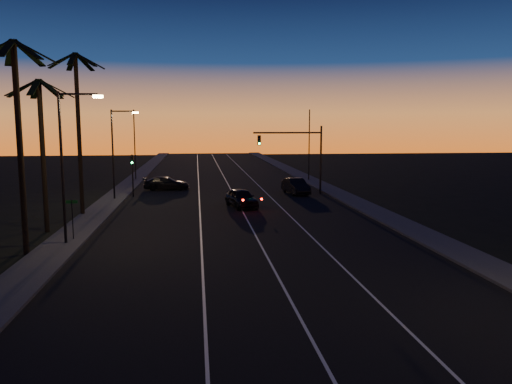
{
  "coord_description": "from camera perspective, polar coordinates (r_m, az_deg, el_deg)",
  "views": [
    {
      "loc": [
        -3.22,
        -10.08,
        7.11
      ],
      "look_at": [
        0.6,
        21.78,
        2.77
      ],
      "focal_mm": 35.0,
      "sensor_mm": 36.0,
      "label": 1
    }
  ],
  "objects": [
    {
      "name": "streetlight_left_near",
      "position": [
        31.05,
        -20.81,
        3.91
      ],
      "size": [
        2.55,
        0.26,
        9.0
      ],
      "color": "black",
      "rests_on": "ground"
    },
    {
      "name": "signal_post",
      "position": [
        50.64,
        -13.95,
        2.7
      ],
      "size": [
        0.28,
        0.37,
        4.2
      ],
      "color": "black",
      "rests_on": "ground"
    },
    {
      "name": "streetlight_left_far",
      "position": [
        48.7,
        -15.71,
        5.01
      ],
      "size": [
        2.55,
        0.26,
        8.5
      ],
      "color": "black",
      "rests_on": "ground"
    },
    {
      "name": "lead_car",
      "position": [
        43.14,
        -1.68,
        -0.69
      ],
      "size": [
        2.99,
        5.53,
        1.61
      ],
      "color": "black",
      "rests_on": "road"
    },
    {
      "name": "far_pole_right",
      "position": [
        63.74,
        6.09,
        5.32
      ],
      "size": [
        0.14,
        0.14,
        9.0
      ],
      "primitive_type": "cylinder",
      "color": "black",
      "rests_on": "ground"
    },
    {
      "name": "road",
      "position": [
        40.84,
        -2.21,
        -2.32
      ],
      "size": [
        20.0,
        170.0,
        0.01
      ],
      "primitive_type": "cube",
      "color": "black",
      "rests_on": "ground"
    },
    {
      "name": "right_car",
      "position": [
        51.62,
        4.55,
        0.67
      ],
      "size": [
        2.34,
        5.04,
        1.6
      ],
      "color": "black",
      "rests_on": "road"
    },
    {
      "name": "sidewalk_right",
      "position": [
        43.17,
        12.78,
        -1.86
      ],
      "size": [
        2.4,
        170.0,
        0.16
      ],
      "primitive_type": "cube",
      "color": "#363634",
      "rests_on": "ground"
    },
    {
      "name": "palm_far",
      "position": [
        41.08,
        -19.66,
        7.96
      ],
      "size": [
        4.25,
        4.16,
        12.53
      ],
      "color": "black",
      "rests_on": "ground"
    },
    {
      "name": "street_sign",
      "position": [
        32.46,
        -20.25,
        -2.45
      ],
      "size": [
        0.7,
        0.06,
        2.6
      ],
      "color": "black",
      "rests_on": "ground"
    },
    {
      "name": "signal_mast",
      "position": [
        51.19,
        4.87,
        5.07
      ],
      "size": [
        7.1,
        0.41,
        7.0
      ],
      "color": "black",
      "rests_on": "ground"
    },
    {
      "name": "palm_mid",
      "position": [
        35.53,
        -23.27,
        5.7
      ],
      "size": [
        4.25,
        4.16,
        10.03
      ],
      "color": "black",
      "rests_on": "ground"
    },
    {
      "name": "far_pole_left",
      "position": [
        65.6,
        -13.69,
        5.21
      ],
      "size": [
        0.14,
        0.14,
        9.0
      ],
      "primitive_type": "cylinder",
      "color": "black",
      "rests_on": "ground"
    },
    {
      "name": "cross_car",
      "position": [
        55.48,
        -10.22,
        0.98
      ],
      "size": [
        4.97,
        2.07,
        1.44
      ],
      "color": "black",
      "rests_on": "road"
    },
    {
      "name": "sidewalk_left",
      "position": [
        41.47,
        -17.84,
        -2.43
      ],
      "size": [
        2.4,
        170.0,
        0.16
      ],
      "primitive_type": "cube",
      "color": "#363634",
      "rests_on": "ground"
    },
    {
      "name": "palm_near",
      "position": [
        29.61,
        -25.5,
        6.89
      ],
      "size": [
        4.25,
        4.16,
        11.53
      ],
      "color": "black",
      "rests_on": "ground"
    },
    {
      "name": "lane_stripe_right",
      "position": [
        41.34,
        3.33,
        -2.18
      ],
      "size": [
        0.12,
        160.0,
        0.01
      ],
      "primitive_type": "cube",
      "color": "silver",
      "rests_on": "road"
    },
    {
      "name": "lane_stripe_left",
      "position": [
        40.71,
        -6.42,
        -2.38
      ],
      "size": [
        0.12,
        160.0,
        0.01
      ],
      "primitive_type": "cube",
      "color": "silver",
      "rests_on": "road"
    },
    {
      "name": "lane_stripe_mid",
      "position": [
        40.88,
        -1.51,
        -2.29
      ],
      "size": [
        0.12,
        160.0,
        0.01
      ],
      "primitive_type": "cube",
      "color": "silver",
      "rests_on": "road"
    }
  ]
}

